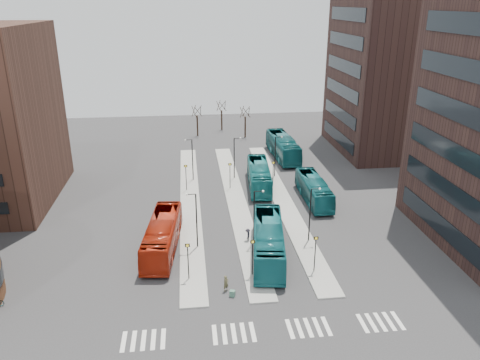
{
  "coord_description": "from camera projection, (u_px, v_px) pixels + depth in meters",
  "views": [
    {
      "loc": [
        -3.98,
        -25.82,
        24.42
      ],
      "look_at": [
        1.87,
        24.43,
        5.0
      ],
      "focal_mm": 35.0,
      "sensor_mm": 36.0,
      "label": 1
    }
  ],
  "objects": [
    {
      "name": "traveller",
      "position": [
        226.0,
        283.0,
        41.85
      ],
      "size": [
        0.67,
        0.63,
        1.54
      ],
      "primitive_type": "imported",
      "rotation": [
        0.0,
        0.0,
        0.63
      ],
      "color": "brown",
      "rests_on": "ground"
    },
    {
      "name": "lamp_posts",
      "position": [
        243.0,
        180.0,
        58.09
      ],
      "size": [
        14.04,
        20.24,
        6.12
      ],
      "color": "black",
      "rests_on": "ground"
    },
    {
      "name": "red_bus",
      "position": [
        162.0,
        235.0,
        48.52
      ],
      "size": [
        4.07,
        12.23,
        3.34
      ],
      "primitive_type": "imported",
      "rotation": [
        0.0,
        0.0,
        -0.11
      ],
      "color": "#A3200C",
      "rests_on": "ground"
    },
    {
      "name": "crosswalk_stripes",
      "position": [
        268.0,
        331.0,
        37.02
      ],
      "size": [
        22.35,
        2.4,
        0.01
      ],
      "color": "silver",
      "rests_on": "ground"
    },
    {
      "name": "teal_bus_b",
      "position": [
        259.0,
        176.0,
        65.11
      ],
      "size": [
        3.76,
        12.02,
        3.29
      ],
      "primitive_type": "imported",
      "rotation": [
        0.0,
        0.0,
        -0.09
      ],
      "color": "#156A6D",
      "rests_on": "ground"
    },
    {
      "name": "suitcase",
      "position": [
        232.0,
        293.0,
        41.24
      ],
      "size": [
        0.57,
        0.52,
        0.57
      ],
      "primitive_type": "cube",
      "rotation": [
        0.0,
        0.0,
        -0.41
      ],
      "color": "navy",
      "rests_on": "ground"
    },
    {
      "name": "sign_poles",
      "position": [
        239.0,
        206.0,
        53.76
      ],
      "size": [
        12.45,
        22.12,
        3.65
      ],
      "color": "black",
      "rests_on": "ground"
    },
    {
      "name": "island_mid",
      "position": [
        236.0,
        200.0,
        61.14
      ],
      "size": [
        2.5,
        45.0,
        0.15
      ],
      "primitive_type": "cube",
      "color": "gray",
      "rests_on": "ground"
    },
    {
      "name": "teal_bus_c",
      "position": [
        314.0,
        190.0,
        60.67
      ],
      "size": [
        2.61,
        10.96,
        3.05
      ],
      "primitive_type": "imported",
      "rotation": [
        0.0,
        0.0,
        -0.0
      ],
      "color": "#145E64",
      "rests_on": "ground"
    },
    {
      "name": "island_right",
      "position": [
        281.0,
        198.0,
        61.78
      ],
      "size": [
        2.5,
        45.0,
        0.15
      ],
      "primitive_type": "cube",
      "color": "gray",
      "rests_on": "ground"
    },
    {
      "name": "tower_far",
      "position": [
        402.0,
        62.0,
        77.57
      ],
      "size": [
        20.12,
        20.0,
        30.0
      ],
      "color": "#33201C",
      "rests_on": "ground"
    },
    {
      "name": "bare_trees",
      "position": [
        221.0,
        121.0,
        90.55
      ],
      "size": [
        10.97,
        8.14,
        5.9
      ],
      "color": "black",
      "rests_on": "ground"
    },
    {
      "name": "teal_bus_a",
      "position": [
        268.0,
        241.0,
        47.24
      ],
      "size": [
        4.72,
        12.81,
        3.49
      ],
      "primitive_type": "imported",
      "rotation": [
        0.0,
        0.0,
        -0.15
      ],
      "color": "#15636A",
      "rests_on": "ground"
    },
    {
      "name": "commuter_c",
      "position": [
        248.0,
        235.0,
        50.49
      ],
      "size": [
        0.77,
        1.07,
        1.5
      ],
      "primitive_type": "imported",
      "rotation": [
        0.0,
        0.0,
        4.48
      ],
      "color": "black",
      "rests_on": "ground"
    },
    {
      "name": "commuter_b",
      "position": [
        267.0,
        244.0,
        48.5
      ],
      "size": [
        0.57,
        1.07,
        1.75
      ],
      "primitive_type": "imported",
      "rotation": [
        0.0,
        0.0,
        1.43
      ],
      "color": "black",
      "rests_on": "ground"
    },
    {
      "name": "teal_bus_d",
      "position": [
        283.0,
        147.0,
        77.44
      ],
      "size": [
        3.59,
        13.17,
        3.64
      ],
      "primitive_type": "imported",
      "rotation": [
        0.0,
        0.0,
        0.04
      ],
      "color": "#12555A",
      "rests_on": "ground"
    },
    {
      "name": "island_left",
      "position": [
        190.0,
        202.0,
        60.49
      ],
      "size": [
        2.5,
        45.0,
        0.15
      ],
      "primitive_type": "cube",
      "color": "gray",
      "rests_on": "ground"
    },
    {
      "name": "commuter_a",
      "position": [
        161.0,
        240.0,
        49.33
      ],
      "size": [
        0.8,
        0.63,
        1.61
      ],
      "primitive_type": "imported",
      "rotation": [
        0.0,
        0.0,
        3.11
      ],
      "color": "black",
      "rests_on": "ground"
    }
  ]
}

